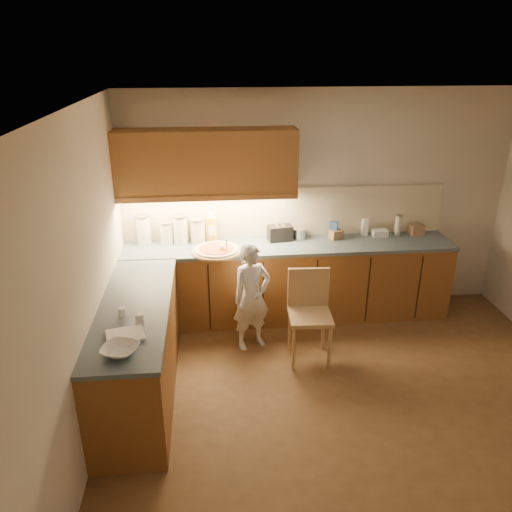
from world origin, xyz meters
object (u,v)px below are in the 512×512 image
at_px(pizza_on_board, 217,250).
at_px(child, 252,297).
at_px(oil_jug, 212,228).
at_px(toaster, 280,233).
at_px(wooden_chair, 309,308).

xyz_separation_m(pizza_on_board, child, (0.34, -0.45, -0.36)).
distance_m(oil_jug, toaster, 0.78).
xyz_separation_m(oil_jug, toaster, (0.78, -0.05, -0.07)).
distance_m(wooden_chair, toaster, 1.09).
xyz_separation_m(child, wooden_chair, (0.57, -0.23, -0.04)).
distance_m(child, oil_jug, 1.01).
relative_size(pizza_on_board, toaster, 1.85).
distance_m(child, toaster, 0.95).
height_order(pizza_on_board, toaster, pizza_on_board).
distance_m(pizza_on_board, toaster, 0.80).
height_order(wooden_chair, oil_jug, oil_jug).
height_order(oil_jug, toaster, oil_jug).
bearing_deg(child, toaster, 39.12).
bearing_deg(toaster, oil_jug, 168.56).
relative_size(wooden_chair, toaster, 3.22).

